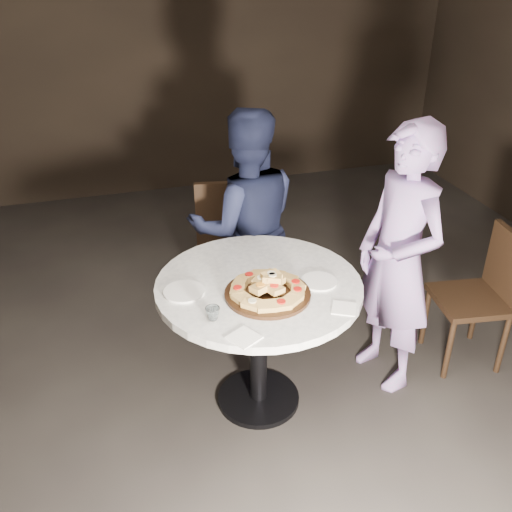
# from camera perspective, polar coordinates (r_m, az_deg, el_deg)

# --- Properties ---
(floor) EXTENTS (7.00, 7.00, 0.00)m
(floor) POSITION_cam_1_polar(r_m,az_deg,el_deg) (3.33, 0.79, -15.69)
(floor) COLOR black
(floor) RESTS_ON ground
(table) EXTENTS (1.12, 1.12, 0.80)m
(table) POSITION_cam_1_polar(r_m,az_deg,el_deg) (3.01, 0.27, -5.09)
(table) COLOR black
(table) RESTS_ON ground
(serving_board) EXTENTS (0.57, 0.57, 0.02)m
(serving_board) POSITION_cam_1_polar(r_m,az_deg,el_deg) (2.82, 1.16, -3.81)
(serving_board) COLOR black
(serving_board) RESTS_ON table
(focaccia_pile) EXTENTS (0.38, 0.38, 0.10)m
(focaccia_pile) POSITION_cam_1_polar(r_m,az_deg,el_deg) (2.81, 1.22, -3.13)
(focaccia_pile) COLOR #B98D47
(focaccia_pile) RESTS_ON serving_board
(plate_left) EXTENTS (0.24, 0.24, 0.01)m
(plate_left) POSITION_cam_1_polar(r_m,az_deg,el_deg) (2.87, -7.20, -3.55)
(plate_left) COLOR white
(plate_left) RESTS_ON table
(plate_right) EXTENTS (0.23, 0.23, 0.01)m
(plate_right) POSITION_cam_1_polar(r_m,az_deg,el_deg) (2.95, 6.31, -2.54)
(plate_right) COLOR white
(plate_right) RESTS_ON table
(water_glass) EXTENTS (0.08, 0.08, 0.06)m
(water_glass) POSITION_cam_1_polar(r_m,az_deg,el_deg) (2.65, -4.35, -5.75)
(water_glass) COLOR silver
(water_glass) RESTS_ON table
(napkin_near) EXTENTS (0.17, 0.17, 0.01)m
(napkin_near) POSITION_cam_1_polar(r_m,az_deg,el_deg) (2.55, -1.21, -8.15)
(napkin_near) COLOR white
(napkin_near) RESTS_ON table
(napkin_far) EXTENTS (0.15, 0.15, 0.01)m
(napkin_far) POSITION_cam_1_polar(r_m,az_deg,el_deg) (2.76, 8.79, -5.20)
(napkin_far) COLOR white
(napkin_far) RESTS_ON table
(chair_far) EXTENTS (0.52, 0.54, 0.95)m
(chair_far) POSITION_cam_1_polar(r_m,az_deg,el_deg) (4.05, -2.81, 2.72)
(chair_far) COLOR black
(chair_far) RESTS_ON ground
(chair_right) EXTENTS (0.48, 0.46, 0.87)m
(chair_right) POSITION_cam_1_polar(r_m,az_deg,el_deg) (3.71, 21.95, -3.12)
(chair_right) COLOR black
(chair_right) RESTS_ON ground
(diner_navy) EXTENTS (0.79, 0.64, 1.52)m
(diner_navy) POSITION_cam_1_polar(r_m,az_deg,el_deg) (3.60, -1.04, 2.94)
(diner_navy) COLOR #141932
(diner_navy) RESTS_ON ground
(diner_teal) EXTENTS (0.49, 0.64, 1.58)m
(diner_teal) POSITION_cam_1_polar(r_m,az_deg,el_deg) (3.25, 14.07, -0.49)
(diner_teal) COLOR #866EAC
(diner_teal) RESTS_ON ground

